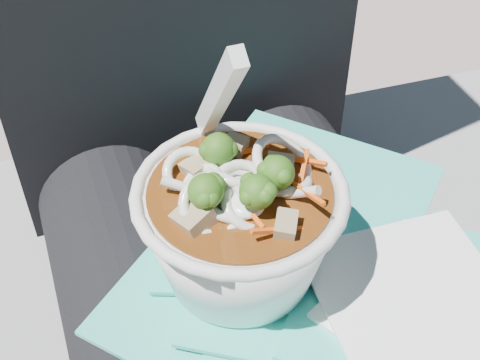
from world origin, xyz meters
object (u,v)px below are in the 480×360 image
object	(u,v)px
lap	(277,357)
udon_bowl	(240,220)
person_body	(239,254)
plastic_bag	(320,278)

from	to	relation	value
lap	udon_bowl	world-z (taller)	udon_bowl
person_body	lap	bearing A→B (deg)	-90.00
plastic_bag	udon_bowl	xyz separation A→B (m)	(-0.06, 0.02, 0.06)
udon_bowl	person_body	bearing A→B (deg)	70.75
person_body	udon_bowl	xyz separation A→B (m)	(-0.02, -0.06, 0.11)
lap	plastic_bag	xyz separation A→B (m)	(0.04, 0.01, 0.08)
lap	plastic_bag	world-z (taller)	plastic_bag
lap	udon_bowl	distance (m)	0.15
plastic_bag	udon_bowl	distance (m)	0.09
person_body	plastic_bag	size ratio (longest dim) A/B	2.51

